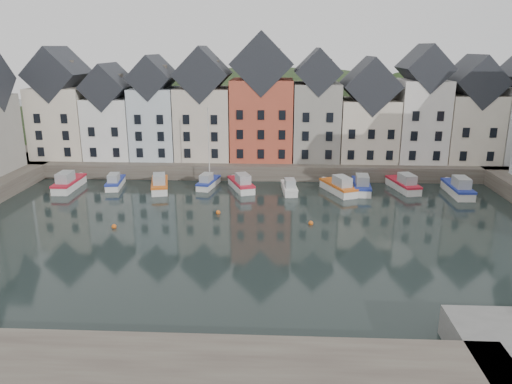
{
  "coord_description": "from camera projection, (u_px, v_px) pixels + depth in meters",
  "views": [
    {
      "loc": [
        2.7,
        -43.74,
        17.64
      ],
      "look_at": [
        0.27,
        6.0,
        3.13
      ],
      "focal_mm": 35.0,
      "sensor_mm": 36.0,
      "label": 1
    }
  ],
  "objects": [
    {
      "name": "ground",
      "position": [
        250.0,
        242.0,
        47.01
      ],
      "size": [
        260.0,
        260.0,
        0.0
      ],
      "primitive_type": "plane",
      "color": "black",
      "rests_on": "ground"
    },
    {
      "name": "far_quay",
      "position": [
        262.0,
        161.0,
        75.5
      ],
      "size": [
        90.0,
        16.0,
        2.0
      ],
      "primitive_type": "cube",
      "color": "#4A3F38",
      "rests_on": "ground"
    },
    {
      "name": "near_wall",
      "position": [
        34.0,
        378.0,
        26.1
      ],
      "size": [
        50.0,
        6.0,
        2.0
      ],
      "primitive_type": "cube",
      "color": "#4A3F38",
      "rests_on": "ground"
    },
    {
      "name": "hillside",
      "position": [
        266.0,
        222.0,
        105.73
      ],
      "size": [
        153.6,
        70.4,
        64.0
      ],
      "color": "black",
      "rests_on": "ground"
    },
    {
      "name": "far_terrace",
      "position": [
        284.0,
        111.0,
        71.23
      ],
      "size": [
        72.37,
        8.16,
        17.78
      ],
      "color": "beige",
      "rests_on": "far_quay"
    },
    {
      "name": "mooring_buoys",
      "position": [
        215.0,
        220.0,
        52.27
      ],
      "size": [
        20.5,
        5.5,
        0.5
      ],
      "color": "#D75E19",
      "rests_on": "ground"
    },
    {
      "name": "boat_a",
      "position": [
        69.0,
        183.0,
        64.16
      ],
      "size": [
        2.25,
        6.93,
        2.65
      ],
      "rotation": [
        0.0,
        0.0,
        0.02
      ],
      "color": "silver",
      "rests_on": "ground"
    },
    {
      "name": "boat_b",
      "position": [
        115.0,
        182.0,
        65.09
      ],
      "size": [
        2.42,
        5.74,
        2.14
      ],
      "rotation": [
        0.0,
        0.0,
        0.13
      ],
      "color": "silver",
      "rests_on": "ground"
    },
    {
      "name": "boat_c",
      "position": [
        160.0,
        185.0,
        63.7
      ],
      "size": [
        3.37,
        6.78,
        2.49
      ],
      "rotation": [
        0.0,
        0.0,
        0.22
      ],
      "color": "silver",
      "rests_on": "ground"
    },
    {
      "name": "boat_d",
      "position": [
        208.0,
        182.0,
        65.14
      ],
      "size": [
        2.68,
        5.7,
        10.48
      ],
      "rotation": [
        0.0,
        0.0,
        -0.18
      ],
      "color": "silver",
      "rests_on": "ground"
    },
    {
      "name": "boat_e",
      "position": [
        241.0,
        184.0,
        63.95
      ],
      "size": [
        4.08,
        6.62,
        2.43
      ],
      "rotation": [
        0.0,
        0.0,
        0.36
      ],
      "color": "silver",
      "rests_on": "ground"
    },
    {
      "name": "boat_f",
      "position": [
        289.0,
        188.0,
        62.77
      ],
      "size": [
        2.15,
        5.47,
        2.05
      ],
      "rotation": [
        0.0,
        0.0,
        0.09
      ],
      "color": "silver",
      "rests_on": "ground"
    },
    {
      "name": "boat_g",
      "position": [
        339.0,
        187.0,
        62.55
      ],
      "size": [
        4.38,
        6.84,
        2.52
      ],
      "rotation": [
        0.0,
        0.0,
        0.39
      ],
      "color": "silver",
      "rests_on": "ground"
    },
    {
      "name": "boat_h",
      "position": [
        361.0,
        186.0,
        63.11
      ],
      "size": [
        2.55,
        6.76,
        2.54
      ],
      "rotation": [
        0.0,
        0.0,
        -0.08
      ],
      "color": "silver",
      "rests_on": "ground"
    },
    {
      "name": "boat_i",
      "position": [
        404.0,
        184.0,
        63.69
      ],
      "size": [
        3.43,
        6.84,
        2.52
      ],
      "rotation": [
        0.0,
        0.0,
        0.22
      ],
      "color": "silver",
      "rests_on": "ground"
    },
    {
      "name": "boat_j",
      "position": [
        458.0,
        189.0,
        61.7
      ],
      "size": [
        2.17,
        6.96,
        2.67
      ],
      "rotation": [
        0.0,
        0.0,
        0.0
      ],
      "color": "silver",
      "rests_on": "ground"
    }
  ]
}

